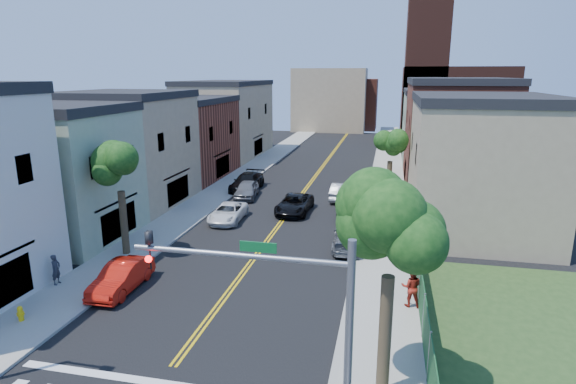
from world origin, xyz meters
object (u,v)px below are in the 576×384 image
Objects in this scene: grey_car_left at (247,190)px; black_suv_lane at (295,204)px; dark_car_right_far at (361,187)px; pedestrian_left at (56,269)px; pedestrian_right at (411,287)px; red_sedan at (121,277)px; grey_car_right at (349,238)px; black_car_right at (349,208)px; white_pickup at (228,213)px; black_car_left at (247,182)px; silver_car_right at (341,191)px; fire_hydrant at (20,313)px.

black_suv_lane is (5.19, -3.69, -0.04)m from grey_car_left.
pedestrian_left is at bearing 50.52° from dark_car_right_far.
pedestrian_left is 0.83× the size of pedestrian_right.
dark_car_right_far is (10.86, 23.20, -0.10)m from red_sedan.
grey_car_right is (10.19, -10.79, -0.06)m from grey_car_left.
pedestrian_right reaches higher than black_car_right.
white_pickup reaches higher than dark_car_right_far.
grey_car_left is at bearing 86.23° from red_sedan.
red_sedan is 22.11m from black_car_left.
grey_car_left is 1.00× the size of black_car_right.
silver_car_right reaches higher than grey_car_right.
black_suv_lane is 16.86m from pedestrian_right.
dark_car_right_far is at bearing 46.91° from white_pickup.
red_sedan is 0.81× the size of black_car_left.
dark_car_right_far is at bearing -95.32° from black_car_right.
black_car_left is 3.40× the size of pedestrian_left.
grey_car_left is at bearing -48.88° from grey_car_right.
white_pickup is at bearing 47.45° from silver_car_right.
silver_car_right is at bearing -7.18° from black_car_left.
dark_car_right_far is at bearing 63.54° from red_sedan.
black_car_left is at bearing 96.55° from white_pickup.
grey_car_right is at bearing 99.43° from silver_car_right.
black_suv_lane is at bearing -42.33° from grey_car_left.
black_car_left is at bearing 84.28° from fire_hydrant.
red_sedan is 0.86× the size of black_suv_lane.
pedestrian_right reaches higher than white_pickup.
white_pickup is 2.90× the size of pedestrian_left.
fire_hydrant is at bearing 55.74° from dark_car_right_far.
black_car_right reaches higher than white_pickup.
silver_car_right is 24.56m from pedestrian_left.
black_car_left reaches higher than grey_car_right.
pedestrian_left is at bearing 29.04° from grey_car_right.
pedestrian_right reaches higher than pedestrian_left.
white_pickup is 11.31m from silver_car_right.
black_car_right is at bearing -4.55° from black_suv_lane.
white_pickup is at bearing 76.08° from fire_hydrant.
grey_car_left is 0.81× the size of black_car_left.
grey_car_right is (9.54, -3.88, 0.05)m from white_pickup.
black_car_left is 1.20× the size of silver_car_right.
black_car_left is (-1.46, 9.69, 0.15)m from white_pickup.
black_car_right reaches higher than grey_car_right.
red_sedan is 2.28× the size of pedestrian_right.
black_suv_lane is at bearing -60.38° from pedestrian_right.
white_pickup is 1.05× the size of black_car_right.
black_suv_lane is (-3.30, -4.92, -0.04)m from silver_car_right.
dark_car_right_far is at bearing -119.23° from silver_car_right.
red_sedan is at bearing 35.58° from grey_car_right.
pedestrian_right is at bearing -87.36° from pedestrian_left.
pedestrian_left reaches higher than black_suv_lane.
silver_car_right is 3.07m from dark_car_right_far.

